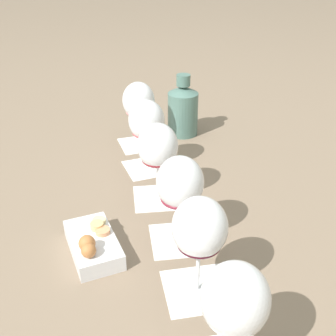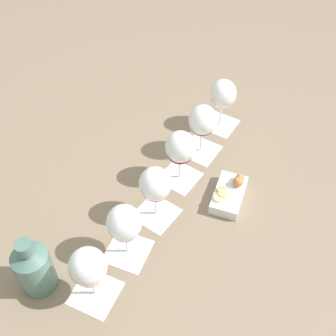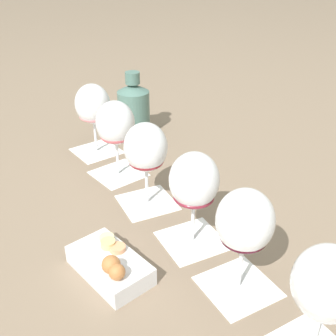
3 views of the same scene
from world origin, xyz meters
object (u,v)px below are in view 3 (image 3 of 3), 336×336
at_px(wine_glass_4, 245,225).
at_px(wine_glass_5, 327,288).
at_px(ceramic_vase, 133,108).
at_px(snack_dish, 110,264).
at_px(wine_glass_1, 115,126).
at_px(wine_glass_2, 146,151).
at_px(wine_glass_0, 93,107).
at_px(wine_glass_3, 194,184).

bearing_deg(wine_glass_4, wine_glass_5, 18.86).
distance_m(ceramic_vase, snack_dish, 0.61).
relative_size(wine_glass_4, snack_dish, 1.07).
xyz_separation_m(wine_glass_1, ceramic_vase, (-0.23, 0.08, -0.05)).
relative_size(wine_glass_2, ceramic_vase, 1.00).
bearing_deg(wine_glass_2, ceramic_vase, 175.60).
xyz_separation_m(wine_glass_4, snack_dish, (-0.08, -0.21, -0.11)).
height_order(wine_glass_0, wine_glass_1, same).
height_order(wine_glass_2, wine_glass_3, same).
height_order(wine_glass_2, wine_glass_5, same).
relative_size(wine_glass_0, wine_glass_1, 1.00).
xyz_separation_m(wine_glass_3, ceramic_vase, (-0.53, -0.03, -0.05)).
distance_m(wine_glass_1, ceramic_vase, 0.25).
relative_size(wine_glass_5, snack_dish, 1.07).
relative_size(wine_glass_2, snack_dish, 1.07).
distance_m(wine_glass_4, snack_dish, 0.25).
xyz_separation_m(wine_glass_0, wine_glass_3, (0.44, 0.15, 0.00)).
bearing_deg(wine_glass_5, wine_glass_0, -161.38).
distance_m(wine_glass_0, ceramic_vase, 0.16).
distance_m(wine_glass_3, ceramic_vase, 0.54).
height_order(wine_glass_1, wine_glass_4, same).
bearing_deg(wine_glass_4, wine_glass_1, -160.92).
distance_m(wine_glass_2, snack_dish, 0.26).
bearing_deg(wine_glass_0, ceramic_vase, 127.57).
xyz_separation_m(wine_glass_2, wine_glass_3, (0.15, 0.06, 0.00)).
bearing_deg(wine_glass_5, ceramic_vase, -171.27).
distance_m(wine_glass_5, ceramic_vase, 0.83).
height_order(wine_glass_0, snack_dish, wine_glass_0).
height_order(wine_glass_4, snack_dish, wine_glass_4).
distance_m(wine_glass_0, wine_glass_1, 0.15).
height_order(wine_glass_3, ceramic_vase, wine_glass_3).
distance_m(wine_glass_0, snack_dish, 0.51).
relative_size(wine_glass_0, wine_glass_4, 1.00).
bearing_deg(wine_glass_0, wine_glass_5, 18.62).
xyz_separation_m(wine_glass_2, wine_glass_5, (0.44, 0.16, -0.00)).
xyz_separation_m(wine_glass_1, wine_glass_3, (0.30, 0.11, 0.00)).
distance_m(wine_glass_3, snack_dish, 0.21).
bearing_deg(ceramic_vase, wine_glass_3, 3.48).
bearing_deg(wine_glass_3, wine_glass_4, 17.14).
bearing_deg(ceramic_vase, wine_glass_4, 6.37).
bearing_deg(wine_glass_1, snack_dish, -9.25).
height_order(wine_glass_0, wine_glass_5, same).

